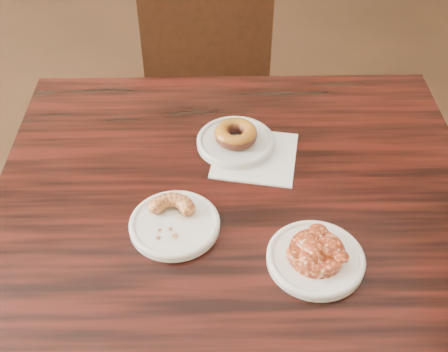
{
  "coord_description": "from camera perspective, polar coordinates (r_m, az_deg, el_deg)",
  "views": [
    {
      "loc": [
        0.16,
        -0.95,
        1.51
      ],
      "look_at": [
        0.22,
        -0.19,
        0.8
      ],
      "focal_mm": 45.0,
      "sensor_mm": 36.0,
      "label": 1
    }
  ],
  "objects": [
    {
      "name": "plate_fritter",
      "position": [
        0.97,
        9.27,
        -8.33
      ],
      "size": [
        0.17,
        0.17,
        0.01
      ],
      "primitive_type": "cylinder",
      "color": "white",
      "rests_on": "cafe_table"
    },
    {
      "name": "plate_donut",
      "position": [
        1.17,
        1.19,
        3.46
      ],
      "size": [
        0.16,
        0.16,
        0.01
      ],
      "primitive_type": "cylinder",
      "color": "silver",
      "rests_on": "napkin"
    },
    {
      "name": "cruller_fragment",
      "position": [
        1.0,
        -5.11,
        -4.2
      ],
      "size": [
        0.1,
        0.1,
        0.03
      ],
      "primitive_type": null,
      "color": "#612913",
      "rests_on": "plate_cruller"
    },
    {
      "name": "floor",
      "position": [
        1.79,
        -7.88,
        -15.01
      ],
      "size": [
        5.0,
        5.0,
        0.0
      ],
      "primitive_type": "plane",
      "color": "black",
      "rests_on": "ground"
    },
    {
      "name": "cafe_table",
      "position": [
        1.33,
        1.18,
        -15.22
      ],
      "size": [
        1.0,
        1.0,
        0.75
      ],
      "primitive_type": "cube",
      "rotation": [
        0.0,
        0.0,
        -0.06
      ],
      "color": "black",
      "rests_on": "floor"
    },
    {
      "name": "chair_far",
      "position": [
        1.9,
        -2.32,
        9.25
      ],
      "size": [
        0.45,
        0.45,
        0.9
      ],
      "primitive_type": null,
      "rotation": [
        0.0,
        0.0,
        3.23
      ],
      "color": "black",
      "rests_on": "floor"
    },
    {
      "name": "apple_fritter",
      "position": [
        0.96,
        9.41,
        -7.53
      ],
      "size": [
        0.13,
        0.13,
        0.03
      ],
      "primitive_type": null,
      "color": "#4F1508",
      "rests_on": "plate_fritter"
    },
    {
      "name": "napkin",
      "position": [
        1.16,
        3.16,
        2.09
      ],
      "size": [
        0.2,
        0.2,
        0.0
      ],
      "primitive_type": "cube",
      "rotation": [
        0.0,
        0.0,
        -0.25
      ],
      "color": "white",
      "rests_on": "cafe_table"
    },
    {
      "name": "plate_cruller",
      "position": [
        1.02,
        -5.04,
        -4.95
      ],
      "size": [
        0.16,
        0.16,
        0.01
      ],
      "primitive_type": "cylinder",
      "color": "white",
      "rests_on": "cafe_table"
    },
    {
      "name": "glazed_donut",
      "position": [
        1.16,
        1.2,
        4.29
      ],
      "size": [
        0.09,
        0.09,
        0.03
      ],
      "primitive_type": "torus",
      "color": "brown",
      "rests_on": "plate_donut"
    }
  ]
}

